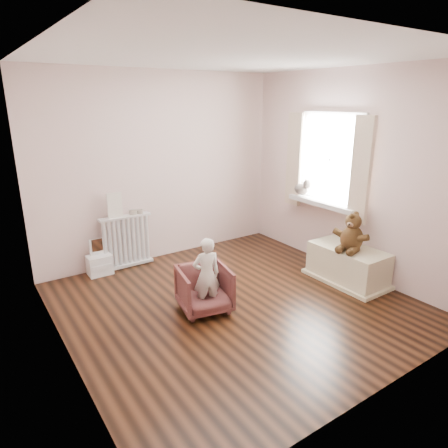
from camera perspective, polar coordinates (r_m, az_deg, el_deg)
floor at (r=4.62m, az=1.62°, el=-11.24°), size 3.60×3.60×0.01m
ceiling at (r=4.07m, az=1.96°, el=22.85°), size 3.60×3.60×0.01m
back_wall at (r=5.69m, az=-9.01°, el=7.94°), size 3.60×0.02×2.60m
front_wall at (r=2.95m, az=22.73°, el=-2.01°), size 3.60×0.02×2.60m
left_wall at (r=3.46m, az=-23.21°, el=0.66°), size 0.02×3.60×2.60m
right_wall at (r=5.39m, az=17.59°, el=6.84°), size 0.02×3.60×2.60m
window at (r=5.53m, az=15.04°, el=8.87°), size 0.03×0.90×1.10m
window_sill at (r=5.57m, az=13.96°, el=2.92°), size 0.22×1.10×0.06m
curtain_left at (r=5.10m, az=18.99°, el=7.17°), size 0.06×0.26×1.30m
curtain_right at (r=5.84m, az=10.04°, el=9.03°), size 0.06×0.26×1.30m
radiator at (r=5.57m, az=-13.75°, el=-2.22°), size 0.69×0.13×0.73m
paper_doll at (r=5.39m, az=-15.34°, el=2.62°), size 0.20×0.02×0.33m
tin_a at (r=5.50m, az=-12.87°, el=1.64°), size 0.10×0.10×0.06m
tin_b at (r=5.54m, az=-11.98°, el=1.75°), size 0.09×0.09×0.05m
toy_vanity at (r=5.47m, az=-17.47°, el=-4.19°), size 0.31×0.22×0.48m
armchair at (r=4.38m, az=-2.83°, el=-9.27°), size 0.63×0.64×0.49m
child at (r=4.26m, az=-2.51°, el=-7.28°), size 0.34×0.25×0.83m
toy_bench at (r=5.30m, az=17.23°, el=-5.76°), size 0.50×0.95×0.45m
teddy_bear at (r=5.06m, az=17.85°, el=-1.21°), size 0.45×0.39×0.47m
plush_cat at (r=5.80m, az=11.07°, el=5.00°), size 0.26×0.33×0.25m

